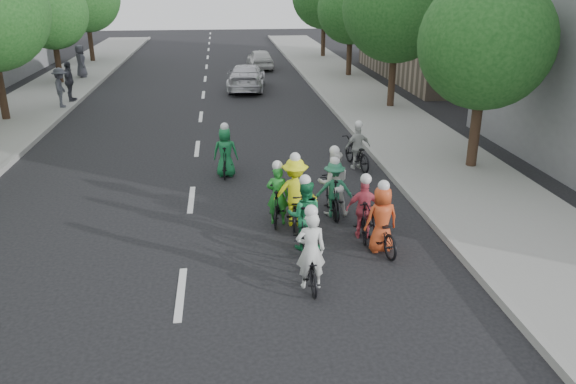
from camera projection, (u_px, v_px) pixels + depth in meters
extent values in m
plane|color=black|center=(181.00, 294.00, 10.94)|extent=(120.00, 120.00, 0.00)
cube|color=#999993|center=(22.00, 152.00, 19.51)|extent=(0.18, 80.00, 0.18)
cube|color=gray|center=(412.00, 140.00, 21.07)|extent=(4.00, 80.00, 0.15)
cube|color=#999993|center=(361.00, 141.00, 20.85)|extent=(0.18, 80.00, 0.18)
cube|color=gray|center=(471.00, 9.00, 33.53)|extent=(10.00, 14.00, 8.00)
cylinder|color=black|center=(2.00, 93.00, 23.50)|extent=(0.32, 0.32, 2.48)
cylinder|color=black|center=(58.00, 65.00, 31.88)|extent=(0.32, 0.32, 2.27)
sphere|color=#184918|center=(51.00, 12.00, 30.87)|extent=(4.00, 4.00, 4.00)
cylinder|color=black|center=(91.00, 45.00, 40.19)|extent=(0.32, 0.32, 2.48)
cylinder|color=black|center=(474.00, 135.00, 17.62)|extent=(0.32, 0.32, 2.27)
sphere|color=#184918|center=(486.00, 42.00, 16.61)|extent=(4.00, 4.00, 4.00)
cylinder|color=black|center=(392.00, 82.00, 25.93)|extent=(0.32, 0.32, 2.48)
sphere|color=#184918|center=(397.00, 8.00, 24.76)|extent=(4.80, 4.80, 4.80)
cylinder|color=black|center=(349.00, 58.00, 34.31)|extent=(0.32, 0.32, 2.27)
sphere|color=#184918|center=(351.00, 10.00, 33.30)|extent=(4.00, 4.00, 4.00)
cylinder|color=black|center=(323.00, 41.00, 42.62)|extent=(0.32, 0.32, 2.48)
imported|color=black|center=(310.00, 266.00, 11.14)|extent=(0.54, 1.53, 0.80)
imported|color=silver|center=(311.00, 250.00, 10.90)|extent=(0.59, 0.39, 1.61)
sphere|color=white|center=(311.00, 211.00, 10.61)|extent=(0.26, 0.26, 0.26)
imported|color=black|center=(304.00, 224.00, 12.69)|extent=(0.80, 1.92, 1.12)
imported|color=#1B7D48|center=(305.00, 215.00, 12.51)|extent=(0.87, 0.72, 1.62)
sphere|color=white|center=(305.00, 180.00, 12.21)|extent=(0.26, 0.26, 0.26)
imported|color=black|center=(294.00, 206.00, 13.95)|extent=(0.83, 1.76, 0.89)
imported|color=#F8FF1C|center=(295.00, 192.00, 13.71)|extent=(1.19, 0.79, 1.72)
sphere|color=white|center=(295.00, 158.00, 13.39)|extent=(0.26, 0.26, 0.26)
imported|color=black|center=(363.00, 217.00, 13.24)|extent=(0.68, 1.66, 0.97)
imported|color=#DA4D62|center=(364.00, 209.00, 13.06)|extent=(0.89, 0.47, 1.45)
sphere|color=white|center=(366.00, 179.00, 12.80)|extent=(0.26, 0.26, 0.26)
imported|color=black|center=(380.00, 230.00, 12.61)|extent=(0.84, 1.84, 0.93)
imported|color=#D24A21|center=(382.00, 219.00, 12.40)|extent=(0.81, 0.58, 1.54)
sphere|color=white|center=(384.00, 186.00, 12.12)|extent=(0.26, 0.26, 0.26)
imported|color=black|center=(277.00, 205.00, 14.02)|extent=(0.70, 1.58, 0.92)
imported|color=green|center=(278.00, 195.00, 13.82)|extent=(0.60, 0.45, 1.50)
sphere|color=white|center=(277.00, 166.00, 13.55)|extent=(0.26, 0.26, 0.26)
imported|color=black|center=(332.00, 197.00, 14.58)|extent=(0.67, 1.65, 0.85)
imported|color=white|center=(334.00, 183.00, 14.33)|extent=(0.87, 0.70, 1.70)
sphere|color=white|center=(335.00, 151.00, 14.02)|extent=(0.26, 0.26, 0.26)
imported|color=black|center=(333.00, 196.00, 14.44)|extent=(0.49, 1.72, 1.03)
imported|color=#267451|center=(334.00, 189.00, 14.27)|extent=(0.95, 0.55, 1.47)
sphere|color=white|center=(335.00, 161.00, 14.00)|extent=(0.26, 0.26, 0.26)
imported|color=black|center=(357.00, 153.00, 18.04)|extent=(0.96, 1.93, 0.97)
imported|color=beige|center=(358.00, 147.00, 17.87)|extent=(0.89, 0.49, 1.44)
sphere|color=white|center=(359.00, 124.00, 17.60)|extent=(0.26, 0.26, 0.26)
imported|color=black|center=(226.00, 160.00, 17.36)|extent=(0.61, 1.66, 0.97)
imported|color=#19743D|center=(225.00, 152.00, 17.17)|extent=(0.80, 0.56, 1.54)
sphere|color=white|center=(224.00, 127.00, 16.89)|extent=(0.26, 0.26, 0.26)
imported|color=silver|center=(247.00, 77.00, 30.59)|extent=(2.43, 4.93, 1.38)
imported|color=silver|center=(260.00, 59.00, 37.73)|extent=(1.72, 3.89, 1.30)
imported|color=#4C4E58|center=(61.00, 88.00, 25.70)|extent=(0.82, 1.24, 1.80)
imported|color=#464752|center=(69.00, 81.00, 26.95)|extent=(0.48, 1.12, 1.90)
imported|color=#4E4D5A|center=(81.00, 61.00, 33.56)|extent=(0.81, 1.05, 1.89)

